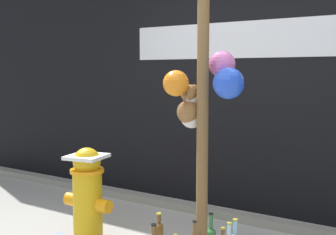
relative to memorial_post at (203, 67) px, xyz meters
The scene contains 6 objects.
building_wall 1.61m from the memorial_post, 97.23° to the left, with size 10.00×0.21×3.44m.
curb_strip 1.87m from the memorial_post, 99.90° to the left, with size 8.00×0.12×0.08m, color gray.
memorial_post is the anchor object (origin of this frame).
fire_hydrant 1.56m from the memorial_post, behind, with size 0.48×0.36×0.82m.
litter_0 2.54m from the memorial_post, 143.66° to the left, with size 0.07×0.06×0.01m, color #8C99B2.
litter_1 2.07m from the memorial_post, behind, with size 0.14×0.12×0.01m, color #8C99B2.
Camera 1 is at (1.64, -2.43, 1.46)m, focal length 46.30 mm.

